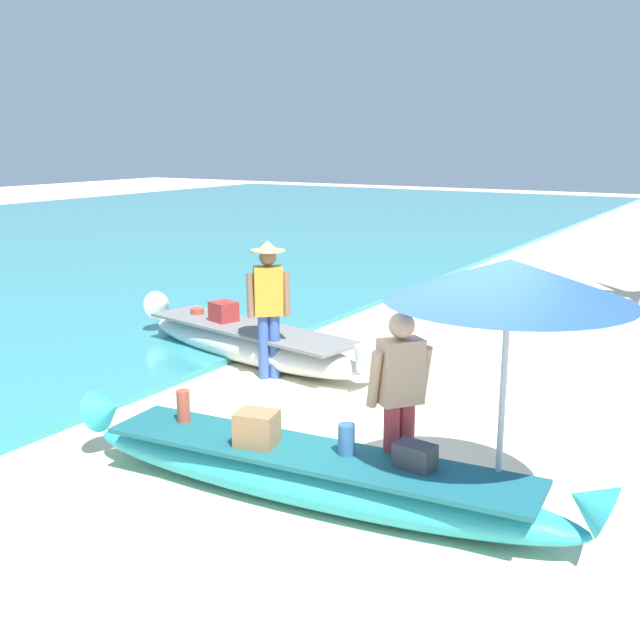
% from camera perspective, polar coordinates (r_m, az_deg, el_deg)
% --- Properties ---
extents(ground_plane, '(80.00, 80.00, 0.00)m').
position_cam_1_polar(ground_plane, '(7.07, 6.08, -12.39)').
color(ground_plane, beige).
extents(sea, '(24.00, 56.00, 0.10)m').
position_cam_1_polar(sea, '(23.16, -21.89, 4.89)').
color(sea, teal).
rests_on(sea, ground).
extents(boat_cyan_foreground, '(4.90, 1.06, 0.77)m').
position_cam_1_polar(boat_cyan_foreground, '(6.73, -0.60, -11.22)').
color(boat_cyan_foreground, '#33B2BC').
rests_on(boat_cyan_foreground, ground).
extents(boat_white_midground, '(4.42, 1.57, 0.81)m').
position_cam_1_polar(boat_white_midground, '(10.82, -5.17, -1.60)').
color(boat_white_midground, white).
rests_on(boat_white_midground, ground).
extents(person_vendor_hatted, '(0.55, 0.51, 1.80)m').
position_cam_1_polar(person_vendor_hatted, '(9.88, -3.82, 1.49)').
color(person_vendor_hatted, '#3D5BA8').
rests_on(person_vendor_hatted, ground).
extents(person_tourist_customer, '(0.49, 0.55, 1.66)m').
position_cam_1_polar(person_tourist_customer, '(6.57, 5.89, -5.56)').
color(person_tourist_customer, '#B2383D').
rests_on(person_tourist_customer, ground).
extents(patio_umbrella_large, '(1.90, 1.90, 2.17)m').
position_cam_1_polar(patio_umbrella_large, '(6.00, 13.74, 2.69)').
color(patio_umbrella_large, '#B7B7BC').
rests_on(patio_umbrella_large, ground).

